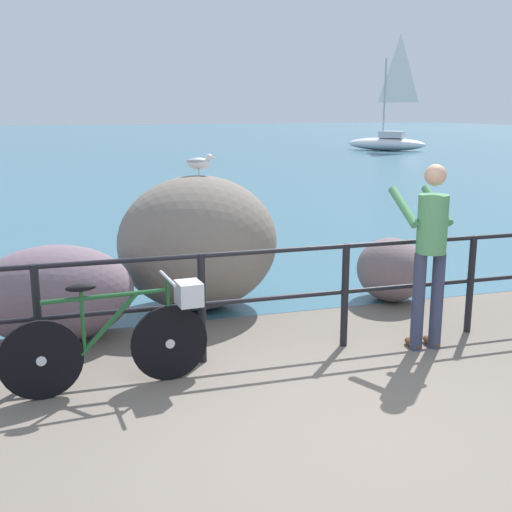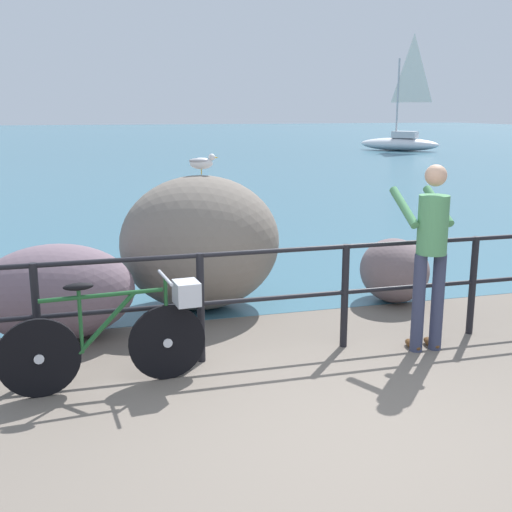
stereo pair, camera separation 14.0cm
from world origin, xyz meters
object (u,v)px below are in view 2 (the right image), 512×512
at_px(breakwater_boulder_main, 200,243).
at_px(seagull, 202,162).
at_px(breakwater_boulder_right, 394,270).
at_px(sailboat, 401,138).
at_px(breakwater_boulder_left, 56,293).
at_px(bicycle, 123,332).
at_px(person_at_railing, 430,249).

height_order(breakwater_boulder_main, seagull, seagull).
xyz_separation_m(breakwater_boulder_main, breakwater_boulder_right, (2.28, -0.37, -0.39)).
bearing_deg(sailboat, breakwater_boulder_left, 101.56).
xyz_separation_m(breakwater_boulder_right, sailboat, (13.64, 25.56, 0.33)).
bearing_deg(seagull, breakwater_boulder_right, -0.25).
bearing_deg(breakwater_boulder_left, bicycle, -66.79).
bearing_deg(breakwater_boulder_main, breakwater_boulder_left, -157.19).
distance_m(seagull, sailboat, 29.71).
bearing_deg(breakwater_boulder_left, breakwater_boulder_right, 4.33).
distance_m(person_at_railing, seagull, 2.76).
bearing_deg(breakwater_boulder_main, sailboat, 57.71).
bearing_deg(seagull, person_at_railing, -36.79).
distance_m(breakwater_boulder_left, seagull, 2.16).
distance_m(person_at_railing, breakwater_boulder_main, 2.64).
bearing_deg(breakwater_boulder_right, person_at_railing, -106.64).
distance_m(person_at_railing, breakwater_boulder_right, 1.71).
relative_size(person_at_railing, breakwater_boulder_main, 0.97).
relative_size(breakwater_boulder_main, breakwater_boulder_right, 2.02).
relative_size(person_at_railing, seagull, 5.20).
relative_size(seagull, sailboat, 0.06).
height_order(bicycle, person_at_railing, person_at_railing).
xyz_separation_m(breakwater_boulder_main, seagull, (0.05, 0.09, 0.91)).
relative_size(bicycle, breakwater_boulder_left, 1.10).
relative_size(person_at_railing, breakwater_boulder_left, 1.15).
relative_size(breakwater_boulder_left, breakwater_boulder_right, 1.71).
distance_m(bicycle, person_at_railing, 2.90).
height_order(breakwater_boulder_right, seagull, seagull).
distance_m(breakwater_boulder_main, breakwater_boulder_left, 1.75).
height_order(breakwater_boulder_main, breakwater_boulder_left, breakwater_boulder_main).
distance_m(breakwater_boulder_main, sailboat, 29.79).
distance_m(breakwater_boulder_main, breakwater_boulder_right, 2.34).
bearing_deg(sailboat, seagull, 103.36).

